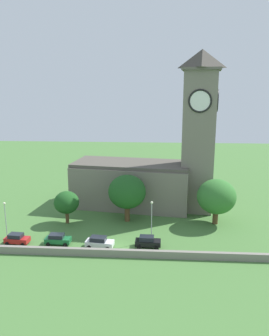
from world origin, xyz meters
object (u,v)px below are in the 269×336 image
car_white (99,242)px  tree_churchyard (67,203)px  car_black (148,242)px  tree_riverside_east (216,197)px  tree_by_tower (127,192)px  church (153,167)px  car_red (17,239)px  streetlamp_west_mid (152,215)px  streetlamp_west_end (5,215)px  car_green (58,239)px

car_white → tree_churchyard: tree_churchyard is taller
car_black → tree_riverside_east: 17.57m
car_black → tree_by_tower: bearing=111.5°
church → car_red: bearing=-138.2°
car_black → streetlamp_west_mid: (0.58, 2.28, 3.86)m
tree_by_tower → streetlamp_west_end: bearing=-154.3°
car_green → car_white: size_ratio=0.90×
car_green → streetlamp_west_end: size_ratio=0.63×
car_black → car_red: bearing=-179.2°
church → car_green: bearing=-128.5°
car_red → car_green: bearing=3.4°
church → car_green: (-15.93, -20.06, -8.16)m
car_white → tree_churchyard: 13.39m
tree_by_tower → church: bearing=60.7°
car_black → tree_by_tower: size_ratio=0.45×
church → streetlamp_west_mid: 18.38m
car_white → car_black: size_ratio=1.12×
streetlamp_west_end → streetlamp_west_mid: streetlamp_west_mid is taller
tree_churchyard → car_black: bearing=-30.2°
church → tree_by_tower: 10.71m
tree_churchyard → tree_by_tower: 11.97m
car_green → car_black: 15.32m
car_red → streetlamp_west_end: size_ratio=0.62×
car_white → tree_riverside_east: (20.95, 11.77, 4.56)m
streetlamp_west_mid → tree_by_tower: 10.29m
tree_churchyard → streetlamp_west_end: bearing=-137.3°
car_red → car_green: 6.96m
tree_riverside_east → car_black: bearing=-139.7°
car_red → tree_riverside_east: size_ratio=0.47×
tree_churchyard → tree_by_tower: tree_by_tower is taller
car_green → tree_churchyard: 9.89m
church → streetlamp_west_end: church is taller
streetlamp_west_mid → tree_churchyard: bearing=156.9°
car_white → tree_by_tower: bearing=73.3°
car_green → car_black: car_black is taller
church → streetlamp_west_mid: bearing=-90.1°
tree_by_tower → car_black: bearing=-68.5°
tree_riverside_east → car_red: bearing=-162.2°
car_white → tree_riverside_east: size_ratio=0.54×
streetlamp_west_mid → car_green: bearing=-172.2°
car_red → car_white: bearing=-1.9°
church → car_green: 26.89m
car_red → streetlamp_west_mid: bearing=6.5°
car_red → car_green: car_red is taller
church → car_black: church is taller
streetlamp_west_end → car_green: bearing=-7.9°
car_red → car_white: (14.26, -0.48, 0.05)m
streetlamp_west_mid → tree_riverside_east: size_ratio=0.81×
church → tree_churchyard: bearing=-147.2°
car_black → tree_riverside_east: (12.94, 10.98, 4.56)m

